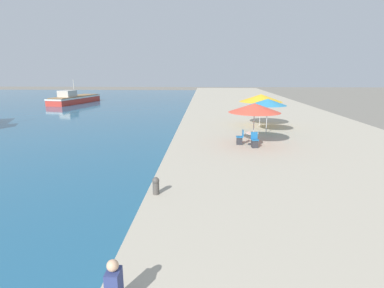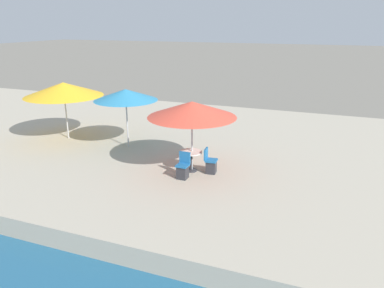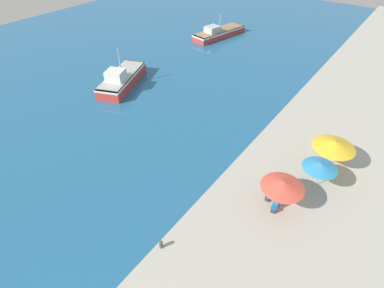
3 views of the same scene
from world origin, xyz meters
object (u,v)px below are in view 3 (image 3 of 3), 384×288
object	(u,v)px
fishing_boat_mid	(219,32)
cafe_chair_right	(268,197)
fishing_boat_near	(122,79)
cafe_umbrella_pink	(283,185)
cafe_umbrella_striped	(335,144)
cafe_table	(278,200)
mooring_bollard	(161,244)
cafe_chair_left	(274,208)
cafe_umbrella_white	(321,166)

from	to	relation	value
fishing_boat_mid	cafe_chair_right	distance (m)	37.57
fishing_boat_near	fishing_boat_mid	xyz separation A→B (m)	(0.30, 22.51, -0.19)
fishing_boat_mid	cafe_umbrella_pink	bearing A→B (deg)	-39.30
cafe_umbrella_striped	cafe_table	world-z (taller)	cafe_umbrella_striped
fishing_boat_mid	mooring_bollard	xyz separation A→B (m)	(19.29, -37.43, 0.21)
cafe_table	cafe_chair_left	distance (m)	0.75
fishing_boat_near	cafe_table	bearing A→B (deg)	-38.71
cafe_umbrella_striped	cafe_table	distance (m)	7.19
fishing_boat_near	cafe_umbrella_striped	size ratio (longest dim) A/B	2.72
cafe_umbrella_striped	cafe_chair_right	xyz separation A→B (m)	(-2.40, -6.75, -1.96)
cafe_umbrella_white	cafe_table	distance (m)	4.24
cafe_table	cafe_umbrella_white	bearing A→B (deg)	65.87
cafe_umbrella_pink	cafe_chair_right	size ratio (longest dim) A/B	3.45
fishing_boat_near	cafe_umbrella_white	world-z (taller)	fishing_boat_near
cafe_table	cafe_chair_left	size ratio (longest dim) A/B	0.88
cafe_umbrella_striped	cafe_umbrella_white	bearing A→B (deg)	-91.68
cafe_chair_left	cafe_table	bearing A→B (deg)	-90.00
fishing_boat_near	cafe_umbrella_striped	world-z (taller)	fishing_boat_near
cafe_umbrella_white	cafe_umbrella_striped	size ratio (longest dim) A/B	0.76
cafe_chair_left	mooring_bollard	distance (m)	8.58
cafe_chair_right	mooring_bollard	distance (m)	8.82
fishing_boat_mid	mooring_bollard	bearing A→B (deg)	-51.15
cafe_umbrella_striped	cafe_chair_right	bearing A→B (deg)	-109.55
cafe_chair_left	mooring_bollard	xyz separation A→B (m)	(-4.73, -7.16, 0.02)
cafe_umbrella_striped	cafe_chair_left	distance (m)	7.90
fishing_boat_near	cafe_umbrella_striped	bearing A→B (deg)	-23.12
fishing_boat_mid	cafe_umbrella_white	distance (m)	36.52
mooring_bollard	cafe_umbrella_pink	bearing A→B (deg)	58.93
fishing_boat_near	cafe_chair_left	size ratio (longest dim) A/B	10.44
fishing_boat_near	cafe_umbrella_white	bearing A→B (deg)	-30.27
cafe_umbrella_striped	cafe_chair_right	world-z (taller)	cafe_umbrella_striped
cafe_umbrella_pink	cafe_chair_left	distance (m)	2.07
cafe_umbrella_pink	mooring_bollard	size ratio (longest dim) A/B	4.80
cafe_chair_left	cafe_umbrella_striped	bearing A→B (deg)	-107.36
fishing_boat_near	cafe_chair_left	world-z (taller)	fishing_boat_near
cafe_table	mooring_bollard	xyz separation A→B (m)	(-4.66, -7.88, -0.18)
fishing_boat_near	mooring_bollard	size ratio (longest dim) A/B	14.53
fishing_boat_near	cafe_table	distance (m)	25.25
cafe_umbrella_pink	cafe_umbrella_white	world-z (taller)	cafe_umbrella_pink
cafe_umbrella_pink	cafe_umbrella_striped	bearing A→B (deg)	76.78
cafe_umbrella_striped	cafe_chair_left	bearing A→B (deg)	-102.12
cafe_umbrella_pink	cafe_umbrella_white	bearing A→B (deg)	67.04
fishing_boat_mid	cafe_umbrella_pink	xyz separation A→B (m)	(24.03, -29.56, 2.13)
fishing_boat_near	cafe_chair_right	xyz separation A→B (m)	(23.52, -7.03, -0.00)
cafe_umbrella_white	cafe_umbrella_striped	distance (m)	3.24
cafe_umbrella_white	mooring_bollard	size ratio (longest dim) A/B	4.08
cafe_umbrella_white	cafe_table	world-z (taller)	cafe_umbrella_white
cafe_umbrella_pink	fishing_boat_mid	bearing A→B (deg)	129.11
cafe_chair_right	mooring_bollard	size ratio (longest dim) A/B	1.39
fishing_boat_mid	cafe_chair_left	size ratio (longest dim) A/B	11.88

